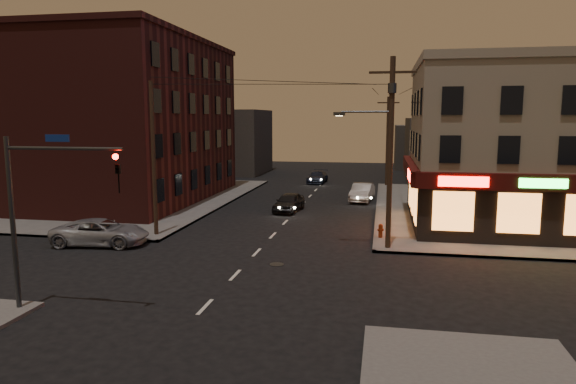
% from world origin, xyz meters
% --- Properties ---
extents(ground, '(120.00, 120.00, 0.00)m').
position_xyz_m(ground, '(0.00, 0.00, 0.00)').
color(ground, black).
rests_on(ground, ground).
extents(sidewalk_ne, '(24.00, 28.00, 0.15)m').
position_xyz_m(sidewalk_ne, '(18.00, 19.00, 0.07)').
color(sidewalk_ne, '#514F4C').
rests_on(sidewalk_ne, ground).
extents(sidewalk_nw, '(24.00, 28.00, 0.15)m').
position_xyz_m(sidewalk_nw, '(-18.00, 19.00, 0.07)').
color(sidewalk_nw, '#514F4C').
rests_on(sidewalk_nw, ground).
extents(pizza_building, '(15.85, 12.85, 10.50)m').
position_xyz_m(pizza_building, '(15.93, 13.43, 5.35)').
color(pizza_building, gray).
rests_on(pizza_building, sidewalk_ne).
extents(brick_apartment, '(12.00, 20.00, 13.00)m').
position_xyz_m(brick_apartment, '(-14.50, 19.00, 6.65)').
color(brick_apartment, '#471917').
rests_on(brick_apartment, sidewalk_nw).
extents(bg_building_ne_a, '(10.00, 12.00, 7.00)m').
position_xyz_m(bg_building_ne_a, '(14.00, 38.00, 3.50)').
color(bg_building_ne_a, '#3F3D3A').
rests_on(bg_building_ne_a, ground).
extents(bg_building_nw, '(9.00, 10.00, 8.00)m').
position_xyz_m(bg_building_nw, '(-13.00, 42.00, 4.00)').
color(bg_building_nw, '#3F3D3A').
rests_on(bg_building_nw, ground).
extents(bg_building_ne_b, '(8.00, 8.00, 6.00)m').
position_xyz_m(bg_building_ne_b, '(12.00, 52.00, 3.00)').
color(bg_building_ne_b, '#3F3D3A').
rests_on(bg_building_ne_b, ground).
extents(utility_pole_main, '(4.20, 0.44, 10.00)m').
position_xyz_m(utility_pole_main, '(6.68, 5.80, 5.76)').
color(utility_pole_main, '#382619').
rests_on(utility_pole_main, sidewalk_ne).
extents(utility_pole_far, '(0.26, 0.26, 9.00)m').
position_xyz_m(utility_pole_far, '(6.80, 32.00, 4.65)').
color(utility_pole_far, '#382619').
rests_on(utility_pole_far, sidewalk_ne).
extents(utility_pole_west, '(0.24, 0.24, 9.00)m').
position_xyz_m(utility_pole_west, '(-6.80, 6.50, 4.65)').
color(utility_pole_west, '#382619').
rests_on(utility_pole_west, sidewalk_nw).
extents(traffic_signal, '(4.49, 0.32, 6.47)m').
position_xyz_m(traffic_signal, '(-5.57, -5.60, 4.16)').
color(traffic_signal, '#333538').
rests_on(traffic_signal, ground).
extents(suv_cross, '(5.46, 2.97, 1.45)m').
position_xyz_m(suv_cross, '(-8.94, 4.00, 0.73)').
color(suv_cross, '#95969D').
rests_on(suv_cross, ground).
extents(sedan_near, '(2.13, 4.32, 1.42)m').
position_xyz_m(sedan_near, '(-0.50, 16.09, 0.71)').
color(sedan_near, black).
rests_on(sedan_near, ground).
extents(sedan_mid, '(2.10, 4.73, 1.51)m').
position_xyz_m(sedan_mid, '(4.75, 21.99, 0.75)').
color(sedan_mid, gray).
rests_on(sedan_mid, ground).
extents(sedan_far, '(2.05, 4.54, 1.29)m').
position_xyz_m(sedan_far, '(-0.56, 33.58, 0.65)').
color(sedan_far, black).
rests_on(sedan_far, ground).
extents(fire_hydrant, '(0.37, 0.37, 0.81)m').
position_xyz_m(fire_hydrant, '(6.40, 8.05, 0.59)').
color(fire_hydrant, maroon).
rests_on(fire_hydrant, sidewalk_ne).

